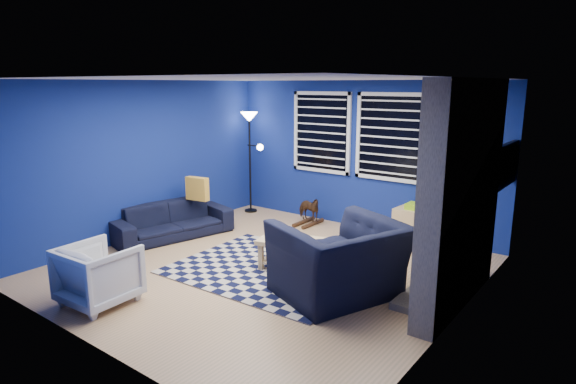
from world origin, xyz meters
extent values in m
plane|color=tan|center=(0.00, 0.00, 0.00)|extent=(5.00, 5.00, 0.00)
plane|color=white|center=(0.00, 0.00, 2.50)|extent=(5.00, 5.00, 0.00)
plane|color=navy|center=(0.00, 2.50, 1.25)|extent=(5.00, 0.00, 5.00)
plane|color=navy|center=(-2.50, 0.00, 1.25)|extent=(0.00, 5.00, 5.00)
plane|color=navy|center=(2.50, 0.00, 1.25)|extent=(0.00, 5.00, 5.00)
cube|color=gray|center=(2.37, 0.50, 1.25)|extent=(0.26, 2.00, 2.50)
cube|color=black|center=(2.23, 0.50, 0.35)|extent=(0.04, 0.70, 0.60)
cube|color=gray|center=(2.10, 0.50, 0.04)|extent=(0.50, 1.20, 0.08)
cube|color=black|center=(-0.75, 2.48, 1.60)|extent=(1.05, 0.02, 1.30)
cube|color=white|center=(-0.75, 2.47, 2.28)|extent=(1.17, 0.05, 0.06)
cube|color=white|center=(-0.75, 2.47, 0.92)|extent=(1.17, 0.05, 0.06)
cube|color=black|center=(0.55, 2.48, 1.60)|extent=(1.05, 0.02, 1.30)
cube|color=white|center=(0.55, 2.47, 2.28)|extent=(1.17, 0.05, 0.06)
cube|color=white|center=(0.55, 2.47, 0.92)|extent=(1.17, 0.05, 0.06)
cube|color=black|center=(2.45, 2.00, 1.40)|extent=(0.06, 1.00, 0.58)
cube|color=black|center=(2.42, 2.00, 1.40)|extent=(0.01, 0.92, 0.50)
cube|color=black|center=(0.08, 0.01, 0.01)|extent=(2.57, 2.09, 0.02)
imported|color=black|center=(-2.10, 0.15, 0.28)|extent=(2.03, 1.17, 0.56)
imported|color=black|center=(1.23, -0.14, 0.44)|extent=(1.71, 1.62, 0.89)
imported|color=gray|center=(-0.84, -1.93, 0.34)|extent=(0.78, 0.80, 0.69)
imported|color=#4D2718|center=(-0.74, 2.06, 0.29)|extent=(0.31, 0.55, 0.44)
cube|color=tan|center=(0.30, 0.20, 0.39)|extent=(0.98, 0.72, 0.06)
cube|color=tan|center=(0.30, 0.20, 0.12)|extent=(0.89, 0.62, 0.03)
cube|color=#A02F2D|center=(0.15, 0.15, 0.44)|extent=(0.25, 0.21, 0.03)
cube|color=silver|center=(0.45, 0.08, 0.43)|extent=(0.21, 0.17, 0.03)
cube|color=tan|center=(-0.08, 0.00, 0.19)|extent=(0.07, 0.07, 0.35)
cube|color=tan|center=(0.67, 0.00, 0.19)|extent=(0.07, 0.07, 0.35)
cube|color=tan|center=(-0.08, 0.40, 0.19)|extent=(0.07, 0.07, 0.35)
cube|color=tan|center=(0.67, 0.40, 0.19)|extent=(0.07, 0.07, 0.35)
cube|color=tan|center=(1.19, 2.25, 0.27)|extent=(0.68, 0.48, 0.54)
cube|color=black|center=(1.19, 2.25, 0.27)|extent=(0.59, 0.43, 0.43)
cube|color=#96D419|center=(1.19, 2.25, 0.59)|extent=(0.36, 0.28, 0.09)
cylinder|color=black|center=(-2.15, 2.13, 0.02)|extent=(0.24, 0.24, 0.03)
cylinder|color=black|center=(-2.15, 2.13, 0.91)|extent=(0.04, 0.04, 1.79)
cone|color=white|center=(-2.15, 2.13, 1.83)|extent=(0.32, 0.32, 0.18)
sphere|color=white|center=(-1.85, 2.08, 1.29)|extent=(0.12, 0.12, 0.12)
cube|color=gold|center=(-1.95, 0.59, 0.75)|extent=(0.41, 0.18, 0.38)
camera|label=1|loc=(3.92, -4.69, 2.45)|focal=30.00mm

